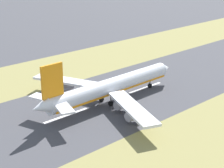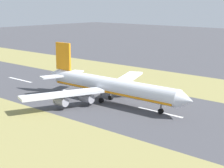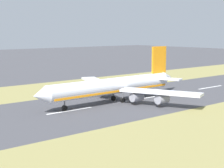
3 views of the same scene
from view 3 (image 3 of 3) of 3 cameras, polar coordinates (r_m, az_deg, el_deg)
ground_plane at (r=140.46m, az=1.29°, el=-2.79°), size 800.00×800.00×0.00m
grass_median_east at (r=176.06m, az=-8.53°, el=-0.65°), size 40.00×600.00×0.01m
centreline_dash_near at (r=183.12m, az=14.74°, el=-0.49°), size 1.20×18.00×0.01m
centreline_dash_mid at (r=152.28m, az=6.11°, el=-1.98°), size 1.20×18.00×0.01m
centreline_dash_far at (r=126.68m, az=-6.44°, el=-4.04°), size 1.20×18.00×0.01m
airplane_main_jet at (r=140.04m, az=0.58°, el=-0.32°), size 64.13×67.08×20.20m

